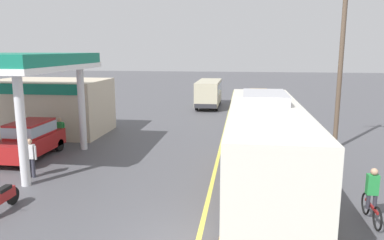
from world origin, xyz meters
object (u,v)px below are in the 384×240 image
object	(u,v)px
cyclist_on_shoulder	(372,197)
pedestrian_near_pump	(30,156)
pedestrian_by_shop	(60,131)
car_trailing_behind_bus	(259,99)
car_at_pump	(30,138)
minibus_opposing_lane	(209,91)
motorcycle_parked_forecourt	(2,199)
coach_bus_main	(264,150)

from	to	relation	value
cyclist_on_shoulder	pedestrian_near_pump	bearing A→B (deg)	169.81
pedestrian_by_shop	car_trailing_behind_bus	xyz separation A→B (m)	(11.12, 14.25, 0.08)
cyclist_on_shoulder	pedestrian_by_shop	size ratio (longest dim) A/B	1.10
car_at_pump	cyclist_on_shoulder	xyz separation A→B (m)	(14.32, -4.89, -0.23)
car_trailing_behind_bus	pedestrian_near_pump	bearing A→B (deg)	-118.07
minibus_opposing_lane	motorcycle_parked_forecourt	bearing A→B (deg)	-101.30
cyclist_on_shoulder	motorcycle_parked_forecourt	size ratio (longest dim) A/B	1.01
car_trailing_behind_bus	car_at_pump	bearing A→B (deg)	-125.67
motorcycle_parked_forecourt	car_trailing_behind_bus	distance (m)	23.91
motorcycle_parked_forecourt	pedestrian_near_pump	bearing A→B (deg)	105.34
cyclist_on_shoulder	car_trailing_behind_bus	xyz separation A→B (m)	(-2.65, 21.15, 0.23)
minibus_opposing_lane	pedestrian_near_pump	xyz separation A→B (m)	(-5.55, -20.14, -0.54)
car_at_pump	motorcycle_parked_forecourt	distance (m)	6.35
coach_bus_main	pedestrian_by_shop	size ratio (longest dim) A/B	6.65
minibus_opposing_lane	car_trailing_behind_bus	bearing A→B (deg)	-15.87
car_at_pump	minibus_opposing_lane	world-z (taller)	minibus_opposing_lane
cyclist_on_shoulder	pedestrian_by_shop	xyz separation A→B (m)	(-13.77, 6.90, 0.15)
minibus_opposing_lane	coach_bus_main	bearing A→B (deg)	-79.26
car_trailing_behind_bus	minibus_opposing_lane	bearing A→B (deg)	164.13
pedestrian_by_shop	car_trailing_behind_bus	world-z (taller)	car_trailing_behind_bus
minibus_opposing_lane	pedestrian_by_shop	world-z (taller)	minibus_opposing_lane
minibus_opposing_lane	motorcycle_parked_forecourt	size ratio (longest dim) A/B	3.41
coach_bus_main	car_at_pump	xyz separation A→B (m)	(-11.10, 3.26, -0.71)
coach_bus_main	pedestrian_by_shop	xyz separation A→B (m)	(-10.55, 5.27, -0.79)
cyclist_on_shoulder	motorcycle_parked_forecourt	world-z (taller)	cyclist_on_shoulder
motorcycle_parked_forecourt	car_trailing_behind_bus	xyz separation A→B (m)	(9.18, 22.07, 0.57)
pedestrian_near_pump	pedestrian_by_shop	size ratio (longest dim) A/B	1.00
car_trailing_behind_bus	coach_bus_main	bearing A→B (deg)	-91.66
coach_bus_main	minibus_opposing_lane	bearing A→B (deg)	100.74
car_at_pump	motorcycle_parked_forecourt	world-z (taller)	car_at_pump
car_at_pump	pedestrian_by_shop	world-z (taller)	car_at_pump
motorcycle_parked_forecourt	pedestrian_by_shop	bearing A→B (deg)	103.92
pedestrian_by_shop	minibus_opposing_lane	bearing A→B (deg)	66.96
minibus_opposing_lane	car_at_pump	bearing A→B (deg)	-112.19
car_at_pump	car_trailing_behind_bus	world-z (taller)	same
coach_bus_main	car_at_pump	size ratio (longest dim) A/B	2.63
coach_bus_main	cyclist_on_shoulder	distance (m)	3.73
car_at_pump	coach_bus_main	bearing A→B (deg)	-16.36
car_at_pump	pedestrian_near_pump	size ratio (longest dim) A/B	2.53
coach_bus_main	minibus_opposing_lane	xyz separation A→B (m)	(-3.94, 20.80, -0.25)
coach_bus_main	cyclist_on_shoulder	world-z (taller)	coach_bus_main
cyclist_on_shoulder	car_trailing_behind_bus	bearing A→B (deg)	97.15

